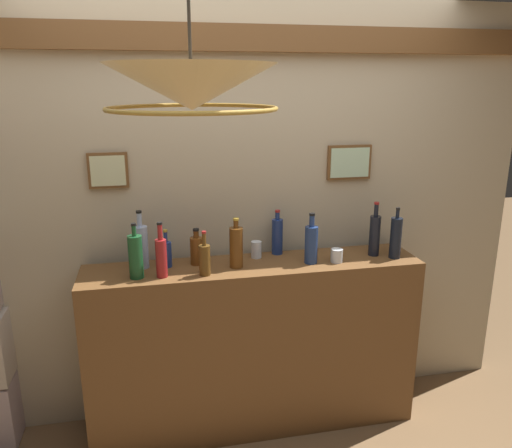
% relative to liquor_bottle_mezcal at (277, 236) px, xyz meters
% --- Properties ---
extents(panelled_rear_partition, '(3.51, 0.15, 2.49)m').
position_rel_liquor_bottle_mezcal_xyz_m(panelled_rear_partition, '(-0.17, 0.12, 0.16)').
color(panelled_rear_partition, '#BCAD8E').
rests_on(panelled_rear_partition, ground).
extents(bar_shelf_unit, '(1.92, 0.38, 1.04)m').
position_rel_liquor_bottle_mezcal_xyz_m(bar_shelf_unit, '(-0.17, -0.15, -0.63)').
color(bar_shelf_unit, brown).
rests_on(bar_shelf_unit, ground).
extents(liquor_bottle_mezcal, '(0.07, 0.07, 0.27)m').
position_rel_liquor_bottle_mezcal_xyz_m(liquor_bottle_mezcal, '(0.00, 0.00, 0.00)').
color(liquor_bottle_mezcal, navy).
rests_on(liquor_bottle_mezcal, bar_shelf_unit).
extents(liquor_bottle_bourbon, '(0.07, 0.07, 0.21)m').
position_rel_liquor_bottle_mezcal_xyz_m(liquor_bottle_bourbon, '(-0.49, -0.08, -0.03)').
color(liquor_bottle_bourbon, brown).
rests_on(liquor_bottle_bourbon, bar_shelf_unit).
extents(liquor_bottle_amaro, '(0.06, 0.06, 0.30)m').
position_rel_liquor_bottle_mezcal_xyz_m(liquor_bottle_amaro, '(-0.69, -0.24, 0.00)').
color(liquor_bottle_amaro, maroon).
rests_on(liquor_bottle_amaro, bar_shelf_unit).
extents(liquor_bottle_rye, '(0.07, 0.07, 0.29)m').
position_rel_liquor_bottle_mezcal_xyz_m(liquor_bottle_rye, '(0.15, -0.19, 0.00)').
color(liquor_bottle_rye, navy).
rests_on(liquor_bottle_rye, bar_shelf_unit).
extents(liquor_bottle_port, '(0.08, 0.08, 0.32)m').
position_rel_liquor_bottle_mezcal_xyz_m(liquor_bottle_port, '(-0.79, -0.07, 0.01)').
color(liquor_bottle_port, '#A2B4D7').
rests_on(liquor_bottle_port, bar_shelf_unit).
extents(liquor_bottle_rum, '(0.08, 0.08, 0.28)m').
position_rel_liquor_bottle_mezcal_xyz_m(liquor_bottle_rum, '(-0.28, -0.17, 0.01)').
color(liquor_bottle_rum, '#603713').
rests_on(liquor_bottle_rum, bar_shelf_unit).
extents(liquor_bottle_vodka, '(0.06, 0.06, 0.21)m').
position_rel_liquor_bottle_mezcal_xyz_m(liquor_bottle_vodka, '(-0.66, -0.09, -0.03)').
color(liquor_bottle_vodka, navy).
rests_on(liquor_bottle_vodka, bar_shelf_unit).
extents(liquor_bottle_gin, '(0.06, 0.06, 0.32)m').
position_rel_liquor_bottle_mezcal_xyz_m(liquor_bottle_gin, '(0.55, -0.14, 0.02)').
color(liquor_bottle_gin, black).
rests_on(liquor_bottle_gin, bar_shelf_unit).
extents(liquor_bottle_tequila, '(0.06, 0.06, 0.24)m').
position_rel_liquor_bottle_mezcal_xyz_m(liquor_bottle_tequila, '(-0.46, -0.26, -0.02)').
color(liquor_bottle_tequila, '#5A3B15').
rests_on(liquor_bottle_tequila, bar_shelf_unit).
extents(liquor_bottle_sherry, '(0.07, 0.07, 0.30)m').
position_rel_liquor_bottle_mezcal_xyz_m(liquor_bottle_sherry, '(0.66, -0.21, 0.01)').
color(liquor_bottle_sherry, black).
rests_on(liquor_bottle_sherry, bar_shelf_unit).
extents(liquor_bottle_vermouth, '(0.08, 0.08, 0.30)m').
position_rel_liquor_bottle_mezcal_xyz_m(liquor_bottle_vermouth, '(-0.82, -0.22, 0.01)').
color(liquor_bottle_vermouth, '#184C26').
rests_on(liquor_bottle_vermouth, bar_shelf_unit).
extents(glass_tumbler_rocks, '(0.06, 0.06, 0.10)m').
position_rel_liquor_bottle_mezcal_xyz_m(glass_tumbler_rocks, '(-0.14, -0.04, -0.06)').
color(glass_tumbler_rocks, silver).
rests_on(glass_tumbler_rocks, bar_shelf_unit).
extents(glass_tumbler_highball, '(0.07, 0.07, 0.08)m').
position_rel_liquor_bottle_mezcal_xyz_m(glass_tumbler_highball, '(0.30, -0.21, -0.07)').
color(glass_tumbler_highball, silver).
rests_on(glass_tumbler_highball, bar_shelf_unit).
extents(pendant_lamp, '(0.62, 0.62, 0.59)m').
position_rel_liquor_bottle_mezcal_xyz_m(pendant_lamp, '(-0.56, -0.91, 0.86)').
color(pendant_lamp, beige).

